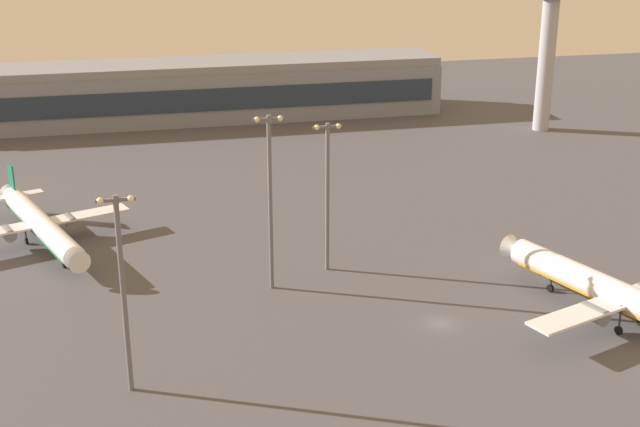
{
  "coord_description": "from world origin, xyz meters",
  "views": [
    {
      "loc": [
        -44.19,
        -111.8,
        61.06
      ],
      "look_at": [
        -9.43,
        40.62,
        4.0
      ],
      "focal_mm": 49.45,
      "sensor_mm": 36.0,
      "label": 1
    }
  ],
  "objects_px": {
    "apron_light_central": "(327,188)",
    "apron_light_west": "(270,193)",
    "airplane_taxiway_distant": "(40,224)",
    "airplane_near_gate": "(621,297)",
    "control_tower": "(548,37)",
    "apron_light_east": "(123,283)"
  },
  "relations": [
    {
      "from": "control_tower",
      "to": "airplane_taxiway_distant",
      "type": "distance_m",
      "value": 141.38
    },
    {
      "from": "apron_light_west",
      "to": "apron_light_east",
      "type": "height_order",
      "value": "apron_light_west"
    },
    {
      "from": "apron_light_central",
      "to": "apron_light_west",
      "type": "height_order",
      "value": "apron_light_west"
    },
    {
      "from": "control_tower",
      "to": "apron_light_east",
      "type": "distance_m",
      "value": 159.43
    },
    {
      "from": "control_tower",
      "to": "apron_light_east",
      "type": "bearing_deg",
      "value": -135.18
    },
    {
      "from": "apron_light_west",
      "to": "apron_light_east",
      "type": "bearing_deg",
      "value": -130.81
    },
    {
      "from": "airplane_taxiway_distant",
      "to": "apron_light_east",
      "type": "height_order",
      "value": "apron_light_east"
    },
    {
      "from": "apron_light_central",
      "to": "apron_light_west",
      "type": "bearing_deg",
      "value": -153.19
    },
    {
      "from": "control_tower",
      "to": "apron_light_east",
      "type": "relative_size",
      "value": 1.63
    },
    {
      "from": "apron_light_central",
      "to": "apron_light_east",
      "type": "height_order",
      "value": "apron_light_east"
    },
    {
      "from": "apron_light_west",
      "to": "apron_light_east",
      "type": "distance_m",
      "value": 35.75
    },
    {
      "from": "airplane_near_gate",
      "to": "airplane_taxiway_distant",
      "type": "relative_size",
      "value": 1.09
    },
    {
      "from": "control_tower",
      "to": "airplane_taxiway_distant",
      "type": "height_order",
      "value": "control_tower"
    },
    {
      "from": "apron_light_west",
      "to": "airplane_near_gate",
      "type": "bearing_deg",
      "value": -26.6
    },
    {
      "from": "airplane_near_gate",
      "to": "apron_light_central",
      "type": "xyz_separation_m",
      "value": [
        -37.91,
        29.63,
        10.27
      ]
    },
    {
      "from": "airplane_near_gate",
      "to": "airplane_taxiway_distant",
      "type": "bearing_deg",
      "value": 129.08
    },
    {
      "from": "apron_light_west",
      "to": "airplane_taxiway_distant",
      "type": "bearing_deg",
      "value": 143.77
    },
    {
      "from": "airplane_near_gate",
      "to": "apron_light_east",
      "type": "xyz_separation_m",
      "value": [
        -71.84,
        -2.76,
        10.77
      ]
    },
    {
      "from": "airplane_taxiway_distant",
      "to": "apron_light_west",
      "type": "xyz_separation_m",
      "value": [
        38.04,
        -27.87,
        12.24
      ]
    },
    {
      "from": "airplane_taxiway_distant",
      "to": "apron_light_west",
      "type": "distance_m",
      "value": 48.72
    },
    {
      "from": "apron_light_west",
      "to": "control_tower",
      "type": "bearing_deg",
      "value": 43.56
    },
    {
      "from": "control_tower",
      "to": "apron_light_west",
      "type": "height_order",
      "value": "control_tower"
    }
  ]
}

